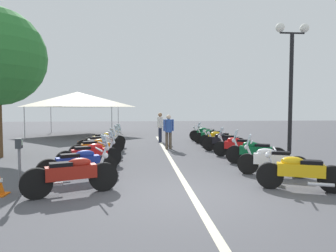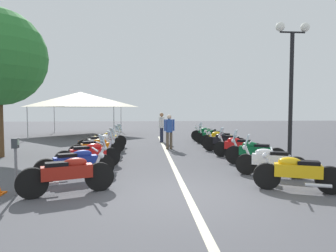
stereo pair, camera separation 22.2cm
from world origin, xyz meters
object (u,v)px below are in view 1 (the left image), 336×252
at_px(bystander_0, 169,129).
at_px(motorcycle_left_row_3, 96,148).
at_px(motorcycle_left_row_5, 106,139).
at_px(motorcycle_left_row_4, 102,143).
at_px(motorcycle_right_row_2, 255,152).
at_px(motorcycle_right_row_6, 210,136).
at_px(street_lamp_twin_globe, 291,68).
at_px(motorcycle_right_row_5, 219,139).
at_px(motorcycle_right_row_0, 299,172).
at_px(motorcycle_right_row_4, 224,142).
at_px(event_tent, 78,99).
at_px(motorcycle_left_row_0, 72,174).
at_px(motorcycle_left_row_1, 79,163).
at_px(motorcycle_right_row_3, 237,146).
at_px(parking_meter, 19,156).
at_px(motorcycle_right_row_7, 206,134).
at_px(traffic_cone_0, 78,148).
at_px(motorcycle_left_row_2, 91,154).
at_px(bystander_2, 160,125).
at_px(motorcycle_right_row_1, 271,160).

bearing_deg(bystander_0, motorcycle_left_row_3, 121.21).
bearing_deg(motorcycle_left_row_5, motorcycle_left_row_4, -115.78).
height_order(motorcycle_right_row_2, motorcycle_right_row_6, motorcycle_right_row_2).
bearing_deg(street_lamp_twin_globe, motorcycle_right_row_5, 18.42).
bearing_deg(motorcycle_right_row_0, motorcycle_right_row_4, -68.52).
distance_m(motorcycle_left_row_4, motorcycle_right_row_5, 5.82).
xyz_separation_m(motorcycle_left_row_5, event_tent, (7.63, 2.92, 2.19)).
distance_m(motorcycle_left_row_0, motorcycle_right_row_2, 6.25).
relative_size(motorcycle_left_row_1, motorcycle_right_row_3, 1.10).
bearing_deg(motorcycle_right_row_4, parking_meter, 72.37).
relative_size(motorcycle_right_row_6, motorcycle_right_row_7, 0.97).
height_order(motorcycle_right_row_0, parking_meter, parking_meter).
xyz_separation_m(motorcycle_left_row_5, traffic_cone_0, (-1.72, 0.96, -0.17)).
relative_size(motorcycle_left_row_2, traffic_cone_0, 3.29).
xyz_separation_m(motorcycle_left_row_1, bystander_0, (5.86, -3.01, 0.51)).
bearing_deg(motorcycle_left_row_2, motorcycle_right_row_6, 26.05).
relative_size(traffic_cone_0, bystander_0, 0.37).
xyz_separation_m(motorcycle_right_row_5, bystander_2, (2.53, 2.80, 0.56)).
relative_size(motorcycle_left_row_2, motorcycle_left_row_5, 1.04).
bearing_deg(motorcycle_right_row_3, motorcycle_right_row_6, -61.25).
bearing_deg(motorcycle_right_row_3, event_tent, -22.66).
distance_m(bystander_0, bystander_2, 2.89).
distance_m(motorcycle_right_row_4, event_tent, 12.58).
xyz_separation_m(motorcycle_right_row_1, motorcycle_right_row_6, (7.76, -0.10, 0.00)).
height_order(street_lamp_twin_globe, bystander_0, street_lamp_twin_globe).
bearing_deg(motorcycle_right_row_7, motorcycle_left_row_0, 88.47).
bearing_deg(motorcycle_left_row_2, event_tent, 81.28).
height_order(motorcycle_right_row_1, traffic_cone_0, motorcycle_right_row_1).
height_order(motorcycle_right_row_4, motorcycle_right_row_7, motorcycle_right_row_4).
xyz_separation_m(motorcycle_left_row_1, event_tent, (13.91, 2.95, 2.18)).
height_order(motorcycle_left_row_3, motorcycle_right_row_3, motorcycle_left_row_3).
bearing_deg(motorcycle_right_row_7, street_lamp_twin_globe, 127.13).
distance_m(motorcycle_left_row_3, motorcycle_right_row_2, 5.80).
relative_size(parking_meter, traffic_cone_0, 2.10).
distance_m(motorcycle_right_row_2, parking_meter, 7.28).
bearing_deg(event_tent, motorcycle_right_row_1, -148.89).
height_order(motorcycle_right_row_2, parking_meter, parking_meter).
height_order(motorcycle_left_row_2, motorcycle_right_row_3, motorcycle_left_row_2).
distance_m(street_lamp_twin_globe, traffic_cone_0, 9.00).
bearing_deg(traffic_cone_0, motorcycle_left_row_2, -160.95).
distance_m(motorcycle_right_row_0, motorcycle_right_row_5, 7.77).
bearing_deg(street_lamp_twin_globe, bystander_2, 31.81).
height_order(motorcycle_right_row_4, bystander_0, bystander_0).
distance_m(motorcycle_right_row_3, traffic_cone_0, 6.68).
xyz_separation_m(motorcycle_left_row_5, bystander_0, (-0.41, -3.05, 0.51)).
bearing_deg(motorcycle_right_row_6, motorcycle_left_row_4, 54.52).
bearing_deg(motorcycle_right_row_5, motorcycle_left_row_3, 52.16).
bearing_deg(motorcycle_right_row_2, motorcycle_right_row_5, -62.37).
bearing_deg(motorcycle_left_row_2, motorcycle_left_row_1, -113.63).
relative_size(motorcycle_left_row_1, motorcycle_left_row_2, 1.00).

